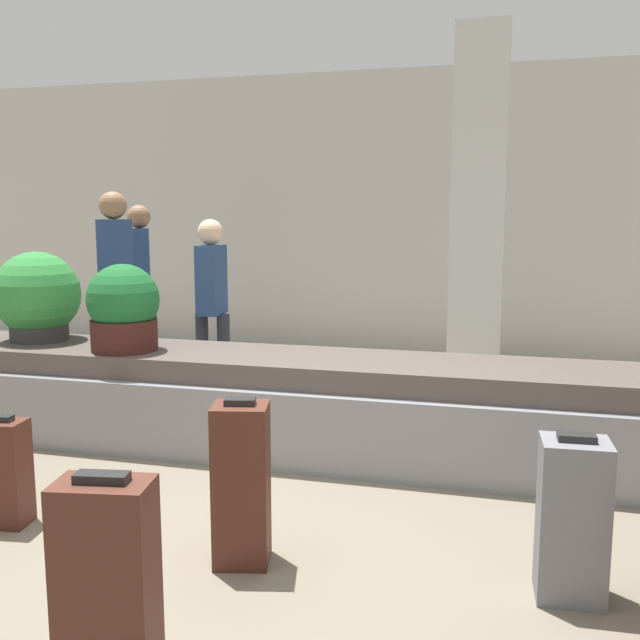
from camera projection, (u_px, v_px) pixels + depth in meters
ground_plane at (234, 557)px, 3.35m from camera, size 18.00×18.00×0.00m
back_wall at (403, 214)px, 8.11m from camera, size 18.00×0.06×3.20m
carousel at (320, 406)px, 4.80m from camera, size 6.62×0.93×0.65m
pillar at (478, 214)px, 6.30m from camera, size 0.46×0.46×3.20m
suitcase_2 at (107, 592)px, 2.32m from camera, size 0.34×0.24×0.78m
suitcase_3 at (572, 519)px, 2.95m from camera, size 0.29×0.25×0.71m
suitcase_4 at (3, 473)px, 3.67m from camera, size 0.27×0.21×0.58m
suitcase_5 at (241, 484)px, 3.25m from camera, size 0.29×0.27×0.78m
potted_plant_0 at (123, 309)px, 4.94m from camera, size 0.50×0.50×0.61m
potted_plant_1 at (37, 298)px, 5.35m from camera, size 0.64×0.64×0.67m
traveler_0 at (116, 269)px, 6.58m from camera, size 0.37×0.33×1.80m
traveler_1 at (141, 272)px, 7.34m from camera, size 0.31×0.37×1.69m
traveler_2 at (212, 295)px, 6.09m from camera, size 0.31×0.33×1.56m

